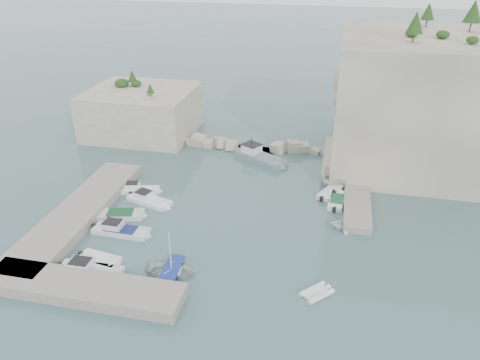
% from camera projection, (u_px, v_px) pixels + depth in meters
% --- Properties ---
extents(ground, '(400.00, 400.00, 0.00)m').
position_uv_depth(ground, '(228.00, 230.00, 49.99)').
color(ground, '#466869').
rests_on(ground, ground).
extents(cliff_east, '(26.00, 22.00, 17.00)m').
position_uv_depth(cliff_east, '(437.00, 103.00, 61.78)').
color(cliff_east, beige).
rests_on(cliff_east, ground).
extents(cliff_terrace, '(8.00, 10.00, 2.50)m').
position_uv_depth(cliff_terrace, '(354.00, 161.00, 62.62)').
color(cliff_terrace, beige).
rests_on(cliff_terrace, ground).
extents(outcrop_west, '(16.00, 14.00, 7.00)m').
position_uv_depth(outcrop_west, '(142.00, 112.00, 73.94)').
color(outcrop_west, beige).
rests_on(outcrop_west, ground).
extents(quay_west, '(5.00, 24.00, 1.10)m').
position_uv_depth(quay_west, '(78.00, 213.00, 52.09)').
color(quay_west, '#9E9689').
rests_on(quay_west, ground).
extents(quay_south, '(18.00, 4.00, 1.10)m').
position_uv_depth(quay_south, '(83.00, 288.00, 40.76)').
color(quay_south, '#9E9689').
rests_on(quay_south, ground).
extents(ledge_east, '(3.00, 16.00, 0.80)m').
position_uv_depth(ledge_east, '(357.00, 195.00, 55.95)').
color(ledge_east, '#9E9689').
rests_on(ledge_east, ground).
extents(breakwater, '(28.00, 3.00, 1.40)m').
position_uv_depth(breakwater, '(256.00, 145.00, 69.00)').
color(breakwater, beige).
rests_on(breakwater, ground).
extents(motorboat_a, '(5.67, 2.73, 1.40)m').
position_uv_depth(motorboat_a, '(139.00, 192.00, 57.51)').
color(motorboat_a, white).
rests_on(motorboat_a, ground).
extents(motorboat_b, '(6.36, 3.79, 1.40)m').
position_uv_depth(motorboat_b, '(150.00, 203.00, 55.18)').
color(motorboat_b, white).
rests_on(motorboat_b, ground).
extents(motorboat_c, '(5.97, 3.29, 0.70)m').
position_uv_depth(motorboat_c, '(121.00, 217.00, 52.38)').
color(motorboat_c, silver).
rests_on(motorboat_c, ground).
extents(motorboat_d, '(6.71, 2.13, 1.40)m').
position_uv_depth(motorboat_d, '(121.00, 233.00, 49.44)').
color(motorboat_d, silver).
rests_on(motorboat_d, ground).
extents(motorboat_e, '(4.69, 2.48, 0.70)m').
position_uv_depth(motorboat_e, '(100.00, 262.00, 44.97)').
color(motorboat_e, white).
rests_on(motorboat_e, ground).
extents(motorboat_f, '(6.68, 2.09, 1.40)m').
position_uv_depth(motorboat_f, '(91.00, 273.00, 43.47)').
color(motorboat_f, silver).
rests_on(motorboat_f, ground).
extents(rowboat, '(4.86, 3.60, 0.97)m').
position_uv_depth(rowboat, '(172.00, 273.00, 43.49)').
color(rowboat, white).
rests_on(rowboat, ground).
extents(inflatable_dinghy, '(3.21, 3.25, 0.44)m').
position_uv_depth(inflatable_dinghy, '(316.00, 294.00, 40.86)').
color(inflatable_dinghy, white).
rests_on(inflatable_dinghy, ground).
extents(tender_east_a, '(3.44, 3.13, 1.55)m').
position_uv_depth(tender_east_a, '(342.00, 229.00, 50.22)').
color(tender_east_a, white).
rests_on(tender_east_a, ground).
extents(tender_east_b, '(2.18, 5.02, 0.70)m').
position_uv_depth(tender_east_b, '(337.00, 203.00, 55.18)').
color(tender_east_b, silver).
rests_on(tender_east_b, ground).
extents(tender_east_c, '(3.58, 5.27, 0.70)m').
position_uv_depth(tender_east_c, '(331.00, 194.00, 57.15)').
color(tender_east_c, silver).
rests_on(tender_east_c, ground).
extents(tender_east_d, '(4.94, 3.09, 1.79)m').
position_uv_depth(tender_east_d, '(339.00, 187.00, 58.82)').
color(tender_east_d, silver).
rests_on(tender_east_d, ground).
extents(work_boat, '(8.81, 6.70, 2.20)m').
position_uv_depth(work_boat, '(260.00, 161.00, 65.77)').
color(work_boat, slate).
rests_on(work_boat, ground).
extents(rowboat_mast, '(0.10, 0.10, 4.20)m').
position_uv_depth(rowboat_mast, '(170.00, 250.00, 42.32)').
color(rowboat_mast, white).
rests_on(rowboat_mast, rowboat).
extents(vegetation, '(53.48, 13.88, 13.40)m').
position_uv_depth(vegetation, '(407.00, 26.00, 59.68)').
color(vegetation, '#1E4219').
rests_on(vegetation, ground).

